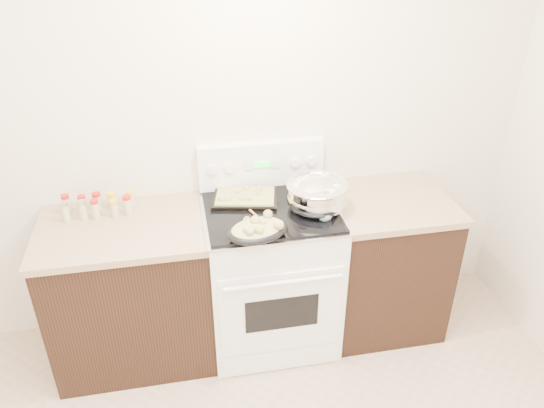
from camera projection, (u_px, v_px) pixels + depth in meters
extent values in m
cube|color=beige|center=(199.00, 123.00, 3.06)|extent=(4.00, 0.05, 2.70)
cube|color=black|center=(133.00, 294.00, 3.14)|extent=(0.90, 0.64, 0.88)
cube|color=brown|center=(122.00, 229.00, 2.91)|extent=(0.93, 0.67, 0.04)
cube|color=black|center=(382.00, 264.00, 3.40)|extent=(0.70, 0.64, 0.88)
cube|color=brown|center=(390.00, 202.00, 3.17)|extent=(0.73, 0.67, 0.04)
cube|color=white|center=(270.00, 276.00, 3.26)|extent=(0.76, 0.66, 0.92)
cube|color=white|center=(282.00, 313.00, 2.98)|extent=(0.70, 0.01, 0.55)
cube|color=black|center=(282.00, 314.00, 2.97)|extent=(0.42, 0.01, 0.22)
cylinder|color=white|center=(284.00, 283.00, 2.82)|extent=(0.65, 0.02, 0.02)
cube|color=white|center=(281.00, 360.00, 3.17)|extent=(0.70, 0.01, 0.14)
cube|color=silver|center=(270.00, 211.00, 3.03)|extent=(0.78, 0.68, 0.01)
cube|color=black|center=(270.00, 209.00, 3.02)|extent=(0.74, 0.64, 0.01)
cube|color=white|center=(261.00, 164.00, 3.20)|extent=(0.76, 0.07, 0.28)
cylinder|color=white|center=(212.00, 170.00, 3.10)|extent=(0.06, 0.02, 0.06)
cylinder|color=white|center=(229.00, 168.00, 3.12)|extent=(0.06, 0.02, 0.06)
cylinder|color=white|center=(295.00, 162.00, 3.19)|extent=(0.06, 0.02, 0.06)
cylinder|color=white|center=(311.00, 161.00, 3.20)|extent=(0.06, 0.02, 0.06)
cube|color=#19E533|center=(262.00, 165.00, 3.16)|extent=(0.09, 0.00, 0.04)
cube|color=silver|center=(249.00, 166.00, 3.14)|extent=(0.05, 0.00, 0.05)
cube|color=silver|center=(275.00, 164.00, 3.17)|extent=(0.05, 0.00, 0.05)
ellipsoid|color=silver|center=(317.00, 198.00, 2.98)|extent=(0.37, 0.37, 0.20)
cylinder|color=silver|center=(316.00, 207.00, 3.02)|extent=(0.19, 0.19, 0.01)
torus|color=silver|center=(317.00, 185.00, 2.94)|extent=(0.35, 0.35, 0.02)
cylinder|color=silver|center=(317.00, 194.00, 2.97)|extent=(0.33, 0.33, 0.11)
cylinder|color=brown|center=(317.00, 187.00, 2.95)|extent=(0.31, 0.31, 0.00)
cube|color=#FCF2BA|center=(326.00, 186.00, 2.94)|extent=(0.04, 0.04, 0.03)
cube|color=#FCF2BA|center=(321.00, 183.00, 2.97)|extent=(0.02, 0.02, 0.02)
cube|color=#FCF2BA|center=(307.00, 177.00, 3.04)|extent=(0.03, 0.03, 0.02)
cube|color=#FCF2BA|center=(299.00, 182.00, 2.98)|extent=(0.03, 0.03, 0.02)
cube|color=#FCF2BA|center=(337.00, 187.00, 2.94)|extent=(0.03, 0.03, 0.02)
cube|color=#FCF2BA|center=(314.00, 193.00, 2.88)|extent=(0.04, 0.04, 0.02)
cube|color=#FCF2BA|center=(324.00, 176.00, 3.05)|extent=(0.03, 0.03, 0.02)
cube|color=#FCF2BA|center=(312.00, 181.00, 3.00)|extent=(0.03, 0.03, 0.03)
cube|color=#FCF2BA|center=(327.00, 191.00, 2.90)|extent=(0.03, 0.03, 0.03)
cube|color=#FCF2BA|center=(304.00, 180.00, 3.01)|extent=(0.04, 0.04, 0.03)
cube|color=#FCF2BA|center=(311.00, 192.00, 2.89)|extent=(0.02, 0.02, 0.02)
cube|color=#FCF2BA|center=(316.00, 193.00, 2.88)|extent=(0.03, 0.03, 0.02)
cube|color=#FCF2BA|center=(308.00, 190.00, 2.90)|extent=(0.04, 0.04, 0.02)
cube|color=#FCF2BA|center=(296.00, 186.00, 2.94)|extent=(0.03, 0.03, 0.03)
cube|color=#FCF2BA|center=(310.00, 181.00, 3.00)|extent=(0.04, 0.04, 0.02)
cube|color=#FCF2BA|center=(332.00, 192.00, 2.88)|extent=(0.04, 0.04, 0.02)
ellipsoid|color=black|center=(257.00, 231.00, 2.74)|extent=(0.37, 0.30, 0.08)
ellipsoid|color=tan|center=(257.00, 229.00, 2.73)|extent=(0.34, 0.27, 0.06)
sphere|color=tan|center=(268.00, 214.00, 2.79)|extent=(0.05, 0.05, 0.05)
sphere|color=tan|center=(279.00, 225.00, 2.71)|extent=(0.05, 0.05, 0.05)
sphere|color=tan|center=(247.00, 230.00, 2.67)|extent=(0.04, 0.04, 0.04)
sphere|color=tan|center=(254.00, 228.00, 2.68)|extent=(0.04, 0.04, 0.04)
sphere|color=tan|center=(259.00, 230.00, 2.66)|extent=(0.05, 0.05, 0.05)
sphere|color=tan|center=(255.00, 221.00, 2.74)|extent=(0.05, 0.05, 0.05)
sphere|color=tan|center=(263.00, 222.00, 2.73)|extent=(0.04, 0.04, 0.04)
sphere|color=tan|center=(250.00, 232.00, 2.65)|extent=(0.04, 0.04, 0.04)
cube|color=black|center=(245.00, 198.00, 3.10)|extent=(0.42, 0.33, 0.02)
cube|color=tan|center=(245.00, 197.00, 3.09)|extent=(0.38, 0.29, 0.02)
sphere|color=tan|center=(246.00, 188.00, 3.16)|extent=(0.04, 0.04, 0.04)
sphere|color=tan|center=(250.00, 199.00, 3.04)|extent=(0.03, 0.03, 0.03)
sphere|color=tan|center=(228.00, 199.00, 3.04)|extent=(0.04, 0.04, 0.04)
sphere|color=tan|center=(259.00, 190.00, 3.14)|extent=(0.03, 0.03, 0.03)
sphere|color=tan|center=(260.00, 188.00, 3.15)|extent=(0.04, 0.04, 0.04)
sphere|color=tan|center=(224.00, 196.00, 3.07)|extent=(0.03, 0.03, 0.03)
sphere|color=tan|center=(242.00, 199.00, 3.04)|extent=(0.03, 0.03, 0.03)
sphere|color=tan|center=(258.00, 194.00, 3.10)|extent=(0.03, 0.03, 0.03)
sphere|color=tan|center=(237.00, 191.00, 3.12)|extent=(0.04, 0.04, 0.04)
sphere|color=tan|center=(222.00, 199.00, 3.04)|extent=(0.05, 0.05, 0.05)
cylinder|color=#A46F4B|center=(251.00, 211.00, 2.98)|extent=(0.10, 0.24, 0.01)
sphere|color=#A46F4B|center=(247.00, 220.00, 2.88)|extent=(0.04, 0.04, 0.04)
sphere|color=#7EB1BC|center=(325.00, 214.00, 2.90)|extent=(0.09, 0.09, 0.09)
cylinder|color=#7EB1BC|center=(327.00, 200.00, 2.98)|extent=(0.12, 0.27, 0.07)
cylinder|color=#BFB28C|center=(67.00, 206.00, 2.99)|extent=(0.04, 0.04, 0.10)
cylinder|color=#B21414|center=(65.00, 197.00, 2.96)|extent=(0.05, 0.05, 0.02)
cylinder|color=#BFB28C|center=(83.00, 205.00, 3.01)|extent=(0.04, 0.04, 0.09)
cylinder|color=#B21414|center=(81.00, 197.00, 2.98)|extent=(0.04, 0.04, 0.02)
cylinder|color=#BFB28C|center=(98.00, 203.00, 3.03)|extent=(0.05, 0.05, 0.09)
cylinder|color=#B21414|center=(96.00, 195.00, 3.00)|extent=(0.05, 0.05, 0.02)
cylinder|color=#BFB28C|center=(112.00, 202.00, 3.04)|extent=(0.05, 0.05, 0.09)
cylinder|color=gold|center=(111.00, 194.00, 3.01)|extent=(0.05, 0.05, 0.02)
cylinder|color=#BFB28C|center=(131.00, 201.00, 3.06)|extent=(0.04, 0.04, 0.09)
cylinder|color=gold|center=(130.00, 193.00, 3.03)|extent=(0.04, 0.04, 0.02)
cylinder|color=#BFB28C|center=(66.00, 214.00, 2.91)|extent=(0.04, 0.04, 0.10)
cylinder|color=#B2B2B7|center=(64.00, 204.00, 2.88)|extent=(0.04, 0.04, 0.02)
cylinder|color=#BFB28C|center=(83.00, 212.00, 2.94)|extent=(0.05, 0.05, 0.10)
cylinder|color=#B2B2B7|center=(81.00, 202.00, 2.91)|extent=(0.05, 0.05, 0.02)
cylinder|color=#BFB28C|center=(96.00, 211.00, 2.94)|extent=(0.04, 0.04, 0.10)
cylinder|color=#B21414|center=(94.00, 202.00, 2.91)|extent=(0.04, 0.04, 0.02)
cylinder|color=#BFB28C|center=(115.00, 210.00, 2.96)|extent=(0.04, 0.04, 0.09)
cylinder|color=gold|center=(113.00, 202.00, 2.93)|extent=(0.04, 0.04, 0.02)
cylinder|color=#BFB28C|center=(128.00, 207.00, 2.98)|extent=(0.05, 0.05, 0.10)
cylinder|color=#B21414|center=(127.00, 198.00, 2.95)|extent=(0.05, 0.05, 0.02)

